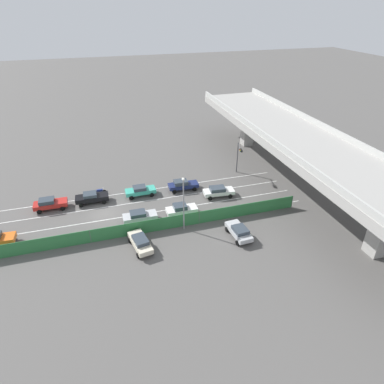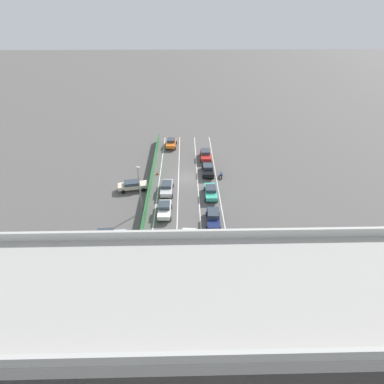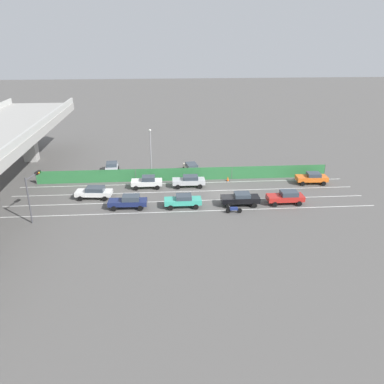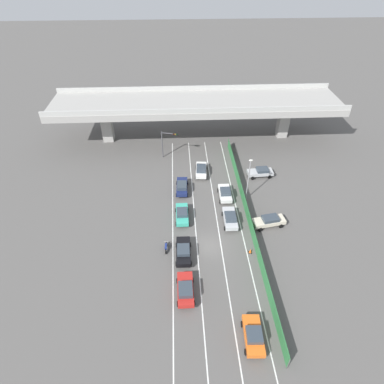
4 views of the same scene
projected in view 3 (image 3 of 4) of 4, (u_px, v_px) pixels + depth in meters
name	position (u px, v px, depth m)	size (l,w,h in m)	color
ground_plane	(224.00, 195.00, 52.47)	(300.00, 300.00, 0.00)	#565451
lane_line_left_edge	(190.00, 211.00, 47.59)	(0.14, 45.76, 0.01)	silver
lane_line_mid_left	(188.00, 201.00, 50.61)	(0.14, 45.76, 0.01)	silver
lane_line_mid_right	(186.00, 191.00, 53.63)	(0.14, 45.76, 0.01)	silver
lane_line_right_edge	(185.00, 183.00, 56.65)	(0.14, 45.76, 0.01)	silver
green_fence	(184.00, 174.00, 57.43)	(0.10, 41.86, 1.86)	#2D753D
car_sedan_red	(286.00, 197.00, 49.48)	(2.07, 4.53, 1.65)	red
car_sedan_white	(94.00, 192.00, 51.07)	(2.36, 4.73, 1.55)	white
car_sedan_black	(241.00, 198.00, 49.01)	(2.11, 4.72, 1.60)	black
car_sedan_silver	(189.00, 181.00, 55.00)	(2.03, 4.50, 1.59)	#B7BABC
car_sedan_navy	(129.00, 201.00, 48.18)	(2.08, 4.71, 1.64)	navy
car_taxi_orange	(312.00, 178.00, 56.17)	(2.21, 4.41, 1.61)	orange
car_hatchback_white	(147.00, 182.00, 54.60)	(2.01, 4.23, 1.67)	silver
car_taxi_teal	(183.00, 200.00, 48.52)	(1.99, 4.52, 1.56)	teal
motorcycle	(234.00, 210.00, 46.96)	(0.60, 1.95, 0.93)	black
parked_sedan_cream	(192.00, 168.00, 60.16)	(4.87, 2.56, 1.56)	beige
parked_wagon_silver	(112.00, 167.00, 60.60)	(4.47, 2.25, 1.54)	#B2B5B7
traffic_light	(32.00, 188.00, 44.22)	(3.08, 1.00, 5.40)	#47474C
street_lamp	(151.00, 150.00, 56.36)	(0.60, 0.36, 7.46)	gray
traffic_cone	(228.00, 179.00, 57.39)	(0.47, 0.47, 0.68)	orange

